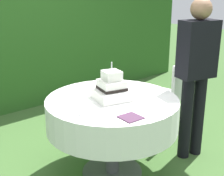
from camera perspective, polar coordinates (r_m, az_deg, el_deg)
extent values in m
plane|color=#3D602D|center=(3.13, 0.03, -14.93)|extent=(20.00, 20.00, 0.00)
cube|color=#28561E|center=(4.65, -19.39, 12.89)|extent=(6.51, 0.58, 2.72)
cylinder|color=#4C4C51|center=(3.12, 0.03, -14.78)|extent=(0.57, 0.57, 0.02)
cylinder|color=#4C4C51|center=(2.95, 0.03, -9.07)|extent=(0.13, 0.13, 0.72)
cylinder|color=olive|center=(2.79, 0.04, -2.26)|extent=(1.16, 1.16, 0.03)
cylinder|color=white|center=(2.84, 0.04, -4.57)|extent=(1.19, 1.19, 0.28)
cube|color=white|center=(2.77, -0.04, -1.15)|extent=(0.36, 0.36, 0.09)
cube|color=white|center=(2.74, -0.04, 0.53)|extent=(0.25, 0.25, 0.09)
cube|color=black|center=(2.75, -0.04, 0.00)|extent=(0.26, 0.26, 0.02)
cube|color=white|center=(2.72, -0.04, 2.24)|extent=(0.18, 0.18, 0.09)
sphere|color=#C6599E|center=(2.88, 0.88, 0.97)|extent=(0.10, 0.10, 0.10)
cylinder|color=silver|center=(2.70, -0.04, 3.90)|extent=(0.01, 0.01, 0.08)
cylinder|color=white|center=(2.46, -4.68, -4.69)|extent=(0.12, 0.12, 0.01)
cylinder|color=white|center=(2.65, -7.62, -3.04)|extent=(0.11, 0.11, 0.01)
cube|color=#4C2D47|center=(2.40, 3.41, -5.33)|extent=(0.16, 0.16, 0.01)
cylinder|color=white|center=(4.04, 8.49, -3.55)|extent=(0.03, 0.03, 0.45)
cylinder|color=white|center=(3.78, 6.20, -5.02)|extent=(0.03, 0.03, 0.45)
cylinder|color=white|center=(3.92, 12.64, -4.53)|extent=(0.03, 0.03, 0.45)
cylinder|color=white|center=(3.65, 10.57, -6.13)|extent=(0.03, 0.03, 0.45)
cube|color=white|center=(3.76, 9.67, -1.33)|extent=(0.48, 0.48, 0.04)
cube|color=white|center=(3.62, 12.39, 1.41)|extent=(0.40, 0.13, 0.40)
cylinder|color=black|center=(3.37, 15.33, -4.87)|extent=(0.12, 0.12, 0.85)
cylinder|color=black|center=(3.27, 13.20, -5.40)|extent=(0.12, 0.12, 0.85)
cube|color=black|center=(3.12, 15.28, 6.77)|extent=(0.40, 0.28, 0.55)
sphere|color=#8C664C|center=(3.07, 15.87, 13.64)|extent=(0.20, 0.20, 0.20)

